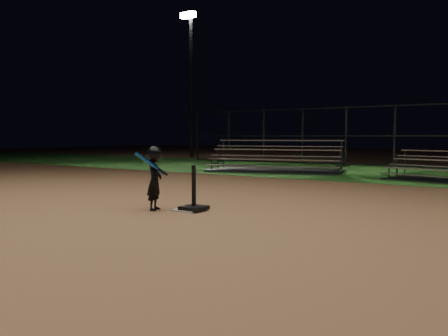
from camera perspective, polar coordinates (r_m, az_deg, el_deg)
ground at (r=7.59m, az=-4.32°, el=-5.33°), size 80.00×80.00×0.00m
grass_strip at (r=16.55m, az=18.01°, el=-0.44°), size 60.00×8.00×0.01m
home_plate at (r=7.59m, az=-4.32°, el=-5.25°), size 0.45×0.45×0.02m
batting_tee at (r=7.51m, az=-3.81°, el=-4.24°), size 0.38×0.38×0.73m
child_batter at (r=7.61m, az=-8.73°, el=-1.01°), size 0.44×0.62×1.07m
bleacher_left at (r=15.89m, az=6.49°, el=0.36°), size 4.92×3.26×1.11m
backstop_fence at (r=19.40m, az=20.64°, el=3.80°), size 20.08×0.08×2.50m
light_pole_left at (r=26.91m, az=-4.22°, el=11.93°), size 0.90×0.53×8.30m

